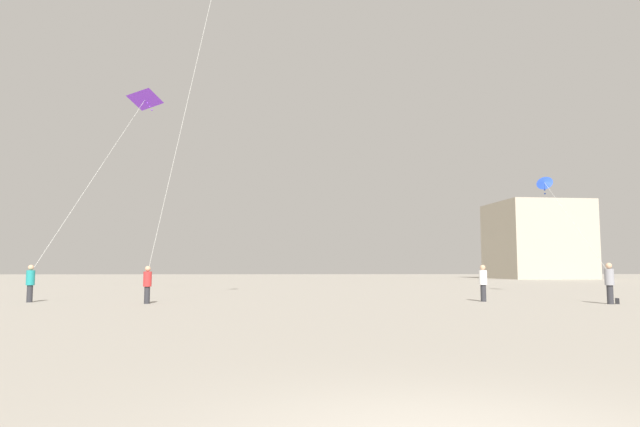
{
  "coord_description": "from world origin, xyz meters",
  "views": [
    {
      "loc": [
        -1.35,
        -4.81,
        1.46
      ],
      "look_at": [
        0.0,
        23.03,
        4.17
      ],
      "focal_mm": 32.02,
      "sensor_mm": 36.0,
      "label": 1
    }
  ],
  "objects_px": {
    "person_in_white": "(483,281)",
    "kite_cobalt_diamond": "(545,183)",
    "handbag_beside_flyer": "(617,301)",
    "person_in_grey": "(609,281)",
    "building_left_hall": "(537,240)",
    "person_in_teal": "(30,282)",
    "person_in_red": "(147,283)",
    "kite_violet_delta": "(144,101)"
  },
  "relations": [
    {
      "from": "person_in_white",
      "to": "kite_cobalt_diamond",
      "type": "height_order",
      "value": "kite_cobalt_diamond"
    },
    {
      "from": "kite_cobalt_diamond",
      "to": "handbag_beside_flyer",
      "type": "height_order",
      "value": "kite_cobalt_diamond"
    },
    {
      "from": "person_in_grey",
      "to": "handbag_beside_flyer",
      "type": "height_order",
      "value": "person_in_grey"
    },
    {
      "from": "building_left_hall",
      "to": "person_in_white",
      "type": "bearing_deg",
      "value": -115.72
    },
    {
      "from": "person_in_teal",
      "to": "person_in_white",
      "type": "distance_m",
      "value": 20.07
    },
    {
      "from": "person_in_red",
      "to": "person_in_white",
      "type": "distance_m",
      "value": 14.68
    },
    {
      "from": "person_in_grey",
      "to": "building_left_hall",
      "type": "distance_m",
      "value": 64.25
    },
    {
      "from": "person_in_red",
      "to": "kite_violet_delta",
      "type": "xyz_separation_m",
      "value": [
        -3.2,
        10.67,
        10.98
      ]
    },
    {
      "from": "kite_cobalt_diamond",
      "to": "person_in_white",
      "type": "bearing_deg",
      "value": -129.84
    },
    {
      "from": "person_in_teal",
      "to": "kite_violet_delta",
      "type": "relative_size",
      "value": 0.15
    },
    {
      "from": "kite_cobalt_diamond",
      "to": "kite_violet_delta",
      "type": "xyz_separation_m",
      "value": [
        -24.51,
        1.8,
        5.26
      ]
    },
    {
      "from": "kite_violet_delta",
      "to": "handbag_beside_flyer",
      "type": "relative_size",
      "value": 34.93
    },
    {
      "from": "person_in_white",
      "to": "person_in_red",
      "type": "bearing_deg",
      "value": -18.27
    },
    {
      "from": "handbag_beside_flyer",
      "to": "building_left_hall",
      "type": "bearing_deg",
      "value": 69.1
    },
    {
      "from": "person_in_teal",
      "to": "building_left_hall",
      "type": "bearing_deg",
      "value": -155.72
    },
    {
      "from": "kite_cobalt_diamond",
      "to": "building_left_hall",
      "type": "height_order",
      "value": "building_left_hall"
    },
    {
      "from": "person_in_grey",
      "to": "building_left_hall",
      "type": "relative_size",
      "value": 0.13
    },
    {
      "from": "kite_violet_delta",
      "to": "building_left_hall",
      "type": "xyz_separation_m",
      "value": [
        45.64,
        47.92,
        -6.2
      ]
    },
    {
      "from": "person_in_red",
      "to": "person_in_grey",
      "type": "bearing_deg",
      "value": 112.57
    },
    {
      "from": "person_in_red",
      "to": "person_in_teal",
      "type": "distance_m",
      "value": 5.57
    },
    {
      "from": "person_in_grey",
      "to": "handbag_beside_flyer",
      "type": "relative_size",
      "value": 5.36
    },
    {
      "from": "person_in_teal",
      "to": "handbag_beside_flyer",
      "type": "xyz_separation_m",
      "value": [
        25.07,
        -2.38,
        -0.78
      ]
    },
    {
      "from": "person_in_white",
      "to": "building_left_hall",
      "type": "relative_size",
      "value": 0.12
    },
    {
      "from": "person_in_red",
      "to": "person_in_white",
      "type": "xyz_separation_m",
      "value": [
        14.65,
        0.89,
        0.03
      ]
    },
    {
      "from": "person_in_red",
      "to": "kite_cobalt_diamond",
      "type": "xyz_separation_m",
      "value": [
        21.31,
        8.87,
        5.72
      ]
    },
    {
      "from": "person_in_white",
      "to": "kite_cobalt_diamond",
      "type": "distance_m",
      "value": 11.84
    },
    {
      "from": "person_in_grey",
      "to": "person_in_red",
      "type": "height_order",
      "value": "person_in_grey"
    },
    {
      "from": "person_in_teal",
      "to": "handbag_beside_flyer",
      "type": "bearing_deg",
      "value": 148.74
    },
    {
      "from": "building_left_hall",
      "to": "handbag_beside_flyer",
      "type": "distance_m",
      "value": 64.09
    },
    {
      "from": "person_in_red",
      "to": "handbag_beside_flyer",
      "type": "bearing_deg",
      "value": 112.92
    },
    {
      "from": "person_in_teal",
      "to": "person_in_white",
      "type": "height_order",
      "value": "same"
    },
    {
      "from": "kite_cobalt_diamond",
      "to": "building_left_hall",
      "type": "xyz_separation_m",
      "value": [
        21.13,
        49.72,
        -0.93
      ]
    },
    {
      "from": "person_in_red",
      "to": "person_in_white",
      "type": "bearing_deg",
      "value": 119.51
    },
    {
      "from": "person_in_white",
      "to": "person_in_grey",
      "type": "bearing_deg",
      "value": 134.43
    },
    {
      "from": "kite_cobalt_diamond",
      "to": "building_left_hall",
      "type": "relative_size",
      "value": 0.81
    },
    {
      "from": "kite_violet_delta",
      "to": "person_in_teal",
      "type": "bearing_deg",
      "value": -103.3
    },
    {
      "from": "person_in_grey",
      "to": "person_in_red",
      "type": "distance_m",
      "value": 19.35
    },
    {
      "from": "person_in_red",
      "to": "kite_cobalt_diamond",
      "type": "relative_size",
      "value": 0.15
    },
    {
      "from": "building_left_hall",
      "to": "person_in_red",
      "type": "bearing_deg",
      "value": -125.92
    },
    {
      "from": "person_in_red",
      "to": "building_left_hall",
      "type": "bearing_deg",
      "value": 170.1
    },
    {
      "from": "person_in_white",
      "to": "building_left_hall",
      "type": "height_order",
      "value": "building_left_hall"
    },
    {
      "from": "person_in_grey",
      "to": "building_left_hall",
      "type": "bearing_deg",
      "value": 46.13
    }
  ]
}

